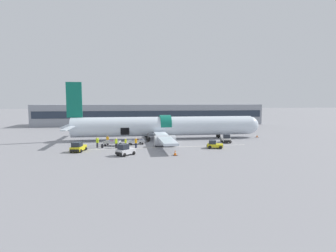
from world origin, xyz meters
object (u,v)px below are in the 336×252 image
Objects in this scene: ground_crew_marshal at (116,143)px; airplane at (163,126)px; baggage_tug_rear at (78,147)px; baggage_tug_spare at (125,150)px; baggage_tug_mid at (214,145)px; ground_crew_driver at (97,142)px; baggage_tug_lead at (226,139)px; baggage_cart_loading at (112,143)px; baggage_cart_queued at (136,142)px; suitcase_on_tarmac_spare at (120,145)px; ground_crew_loader_a at (126,142)px; suitcase_on_tarmac_upright at (102,146)px; ground_crew_loader_b at (97,141)px; ground_crew_supervisor at (108,139)px; ground_crew_helper at (136,142)px.

airplane is at bearing 45.81° from ground_crew_marshal.
baggage_tug_spare is at bearing -28.72° from baggage_tug_rear.
ground_crew_marshal is (-16.54, 2.53, 0.36)m from baggage_tug_mid.
baggage_tug_spare is 8.71m from ground_crew_driver.
baggage_tug_lead is 7.02m from baggage_tug_mid.
ground_crew_driver is at bearing -147.75° from baggage_cart_loading.
ground_crew_marshal reaches higher than baggage_tug_spare.
ground_crew_marshal is at bearing -134.77° from baggage_cart_queued.
baggage_tug_rear is 4.18× the size of suitcase_on_tarmac_spare.
baggage_tug_rear is 8.47m from baggage_tug_spare.
airplane reaches higher than ground_crew_loader_a.
baggage_tug_mid is at bearing -9.46° from suitcase_on_tarmac_upright.
baggage_tug_spare is (-19.26, -9.19, 0.02)m from baggage_tug_lead.
suitcase_on_tarmac_spare is (-8.62, -8.86, -2.33)m from airplane.
baggage_cart_queued is at bearing -133.83° from airplane.
baggage_cart_queued is 7.04m from ground_crew_loader_b.
ground_crew_driver is at bearing 50.63° from baggage_tug_rear.
suitcase_on_tarmac_spare is at bearing -30.99° from ground_crew_loader_b.
airplane is 14.38m from ground_crew_loader_b.
airplane is 25.57× the size of ground_crew_loader_b.
ground_crew_driver is 1.14× the size of ground_crew_supervisor.
baggage_cart_queued is 2.54× the size of ground_crew_supervisor.
baggage_tug_spare is (7.43, -4.07, 0.05)m from baggage_tug_rear.
ground_crew_loader_a reaches higher than suitcase_on_tarmac_upright.
airplane is 11.49m from ground_crew_helper.
baggage_tug_mid is at bearing -59.14° from airplane.
ground_crew_helper is at bearing -30.15° from ground_crew_loader_a.
baggage_tug_mid is at bearing -127.38° from baggage_tug_lead.
baggage_tug_lead is 0.88× the size of baggage_tug_rear.
baggage_tug_mid is at bearing 13.53° from baggage_tug_spare.
ground_crew_supervisor reaches higher than suitcase_on_tarmac_spare.
baggage_tug_spare is at bearing -56.57° from ground_crew_driver.
ground_crew_loader_a is at bearing 89.72° from baggage_tug_spare.
ground_crew_loader_b is (-24.26, 0.15, 0.16)m from baggage_tug_lead.
ground_crew_driver reaches higher than baggage_cart_loading.
ground_crew_loader_b is 2.28× the size of suitcase_on_tarmac_upright.
ground_crew_loader_b is at bearing 118.18° from baggage_tug_spare.
ground_crew_helper reaches higher than baggage_tug_rear.
baggage_tug_lead is 17.74m from ground_crew_helper.
ground_crew_loader_a reaches higher than baggage_cart_queued.
baggage_cart_queued is 2.41× the size of ground_crew_loader_b.
ground_crew_loader_b is at bearing 164.01° from baggage_tug_mid.
ground_crew_marshal is at bearing 171.30° from baggage_tug_mid.
ground_crew_supervisor is (-3.37, 4.07, 0.01)m from ground_crew_loader_a.
ground_crew_loader_b is at bearing -132.81° from ground_crew_supervisor.
ground_crew_supervisor is (-22.59, 1.96, 0.12)m from baggage_tug_lead.
ground_crew_loader_b is at bearing 154.20° from ground_crew_helper.
baggage_tug_spare is (-14.99, -3.61, 0.14)m from baggage_tug_mid.
suitcase_on_tarmac_upright is (-1.53, -2.01, -0.17)m from baggage_cart_loading.
baggage_tug_mid is 1.69× the size of ground_crew_helper.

